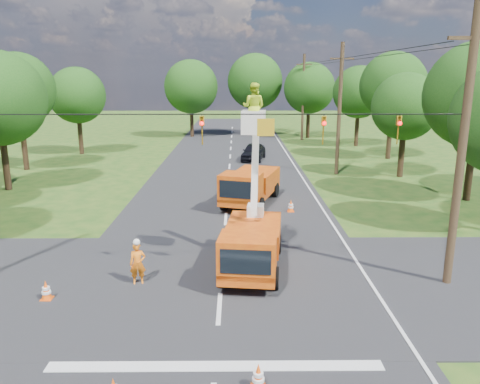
{
  "coord_description": "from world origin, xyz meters",
  "views": [
    {
      "loc": [
        0.58,
        -14.18,
        7.61
      ],
      "look_at": [
        0.74,
        5.79,
        2.6
      ],
      "focal_mm": 35.0,
      "sensor_mm": 36.0,
      "label": 1
    }
  ],
  "objects_px": {
    "bucket_truck": "(252,232)",
    "pole_right_near": "(462,148)",
    "traffic_cone_3": "(291,206)",
    "pole_right_far": "(303,97)",
    "distant_car": "(254,152)",
    "pole_right_mid": "(339,109)",
    "traffic_cone_1": "(258,377)",
    "traffic_cone_2": "(266,232)",
    "tree_right_d": "(393,86)",
    "ground_worker": "(138,264)",
    "tree_right_c": "(405,107)",
    "tree_left_f": "(77,95)",
    "traffic_cone_7": "(274,187)",
    "traffic_cone_4": "(46,290)",
    "tree_far_b": "(255,81)",
    "second_truck": "(250,185)",
    "tree_right_e": "(359,92)",
    "tree_far_c": "(309,88)",
    "tree_left_e": "(18,89)",
    "tree_far_a": "(191,87)",
    "tree_right_b": "(479,95)"
  },
  "relations": [
    {
      "from": "ground_worker",
      "to": "distant_car",
      "type": "bearing_deg",
      "value": 66.78
    },
    {
      "from": "traffic_cone_3",
      "to": "pole_right_far",
      "type": "bearing_deg",
      "value": 81.05
    },
    {
      "from": "pole_right_far",
      "to": "traffic_cone_2",
      "type": "bearing_deg",
      "value": -100.5
    },
    {
      "from": "distant_car",
      "to": "traffic_cone_1",
      "type": "distance_m",
      "value": 32.45
    },
    {
      "from": "second_truck",
      "to": "pole_right_mid",
      "type": "bearing_deg",
      "value": 69.1
    },
    {
      "from": "ground_worker",
      "to": "tree_right_c",
      "type": "distance_m",
      "value": 25.42
    },
    {
      "from": "ground_worker",
      "to": "tree_right_c",
      "type": "bearing_deg",
      "value": 37.48
    },
    {
      "from": "tree_far_b",
      "to": "traffic_cone_4",
      "type": "bearing_deg",
      "value": -101.04
    },
    {
      "from": "bucket_truck",
      "to": "tree_left_f",
      "type": "bearing_deg",
      "value": 125.69
    },
    {
      "from": "traffic_cone_4",
      "to": "tree_far_c",
      "type": "relative_size",
      "value": 0.08
    },
    {
      "from": "bucket_truck",
      "to": "pole_right_near",
      "type": "height_order",
      "value": "pole_right_near"
    },
    {
      "from": "traffic_cone_1",
      "to": "traffic_cone_2",
      "type": "xyz_separation_m",
      "value": [
        0.89,
        11.0,
        0.0
      ]
    },
    {
      "from": "traffic_cone_1",
      "to": "traffic_cone_4",
      "type": "relative_size",
      "value": 1.0
    },
    {
      "from": "traffic_cone_7",
      "to": "tree_right_b",
      "type": "height_order",
      "value": "tree_right_b"
    },
    {
      "from": "traffic_cone_3",
      "to": "traffic_cone_7",
      "type": "distance_m",
      "value": 4.82
    },
    {
      "from": "bucket_truck",
      "to": "tree_far_b",
      "type": "height_order",
      "value": "tree_far_b"
    },
    {
      "from": "traffic_cone_3",
      "to": "pole_right_mid",
      "type": "height_order",
      "value": "pole_right_mid"
    },
    {
      "from": "bucket_truck",
      "to": "tree_far_b",
      "type": "xyz_separation_m",
      "value": [
        1.81,
        43.74,
        5.21
      ]
    },
    {
      "from": "traffic_cone_7",
      "to": "tree_right_c",
      "type": "xyz_separation_m",
      "value": [
        10.08,
        4.79,
        4.95
      ]
    },
    {
      "from": "distant_car",
      "to": "tree_far_a",
      "type": "relative_size",
      "value": 0.47
    },
    {
      "from": "traffic_cone_1",
      "to": "traffic_cone_3",
      "type": "xyz_separation_m",
      "value": [
        2.57,
        15.52,
        0.0
      ]
    },
    {
      "from": "traffic_cone_3",
      "to": "tree_right_d",
      "type": "distance_m",
      "value": 21.73
    },
    {
      "from": "tree_far_b",
      "to": "tree_left_e",
      "type": "bearing_deg",
      "value": -130.72
    },
    {
      "from": "traffic_cone_3",
      "to": "pole_right_far",
      "type": "distance_m",
      "value": 31.31
    },
    {
      "from": "second_truck",
      "to": "tree_right_e",
      "type": "bearing_deg",
      "value": 80.24
    },
    {
      "from": "traffic_cone_7",
      "to": "tree_right_c",
      "type": "height_order",
      "value": "tree_right_c"
    },
    {
      "from": "traffic_cone_1",
      "to": "tree_left_e",
      "type": "distance_m",
      "value": 33.88
    },
    {
      "from": "traffic_cone_2",
      "to": "tree_right_b",
      "type": "relative_size",
      "value": 0.07
    },
    {
      "from": "distant_car",
      "to": "pole_right_mid",
      "type": "xyz_separation_m",
      "value": [
        6.32,
        -6.33,
        4.34
      ]
    },
    {
      "from": "bucket_truck",
      "to": "pole_right_near",
      "type": "distance_m",
      "value": 8.21
    },
    {
      "from": "bucket_truck",
      "to": "traffic_cone_2",
      "type": "bearing_deg",
      "value": 84.09
    },
    {
      "from": "distant_car",
      "to": "traffic_cone_3",
      "type": "xyz_separation_m",
      "value": [
        1.51,
        -16.91,
        -0.41
      ]
    },
    {
      "from": "distant_car",
      "to": "pole_right_mid",
      "type": "bearing_deg",
      "value": -33.13
    },
    {
      "from": "bucket_truck",
      "to": "ground_worker",
      "type": "distance_m",
      "value": 4.52
    },
    {
      "from": "second_truck",
      "to": "traffic_cone_2",
      "type": "height_order",
      "value": "second_truck"
    },
    {
      "from": "traffic_cone_3",
      "to": "tree_far_b",
      "type": "xyz_separation_m",
      "value": [
        -0.69,
        35.57,
        6.45
      ]
    },
    {
      "from": "traffic_cone_3",
      "to": "tree_right_d",
      "type": "relative_size",
      "value": 0.07
    },
    {
      "from": "traffic_cone_7",
      "to": "pole_right_far",
      "type": "relative_size",
      "value": 0.07
    },
    {
      "from": "tree_far_c",
      "to": "traffic_cone_1",
      "type": "bearing_deg",
      "value": -99.89
    },
    {
      "from": "pole_right_mid",
      "to": "tree_right_b",
      "type": "relative_size",
      "value": 1.04
    },
    {
      "from": "second_truck",
      "to": "tree_far_a",
      "type": "height_order",
      "value": "tree_far_a"
    },
    {
      "from": "pole_right_near",
      "to": "tree_far_b",
      "type": "relative_size",
      "value": 0.97
    },
    {
      "from": "tree_right_c",
      "to": "tree_right_e",
      "type": "distance_m",
      "value": 16.02
    },
    {
      "from": "traffic_cone_4",
      "to": "second_truck",
      "type": "bearing_deg",
      "value": 58.95
    },
    {
      "from": "traffic_cone_4",
      "to": "tree_right_e",
      "type": "height_order",
      "value": "tree_right_e"
    },
    {
      "from": "pole_right_near",
      "to": "tree_left_f",
      "type": "xyz_separation_m",
      "value": [
        -23.3,
        30.0,
        0.58
      ]
    },
    {
      "from": "traffic_cone_2",
      "to": "pole_right_near",
      "type": "height_order",
      "value": "pole_right_near"
    },
    {
      "from": "tree_far_c",
      "to": "pole_right_far",
      "type": "bearing_deg",
      "value": -116.57
    },
    {
      "from": "tree_far_b",
      "to": "tree_left_f",
      "type": "bearing_deg",
      "value": -139.88
    },
    {
      "from": "tree_right_e",
      "to": "tree_far_b",
      "type": "height_order",
      "value": "tree_far_b"
    }
  ]
}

